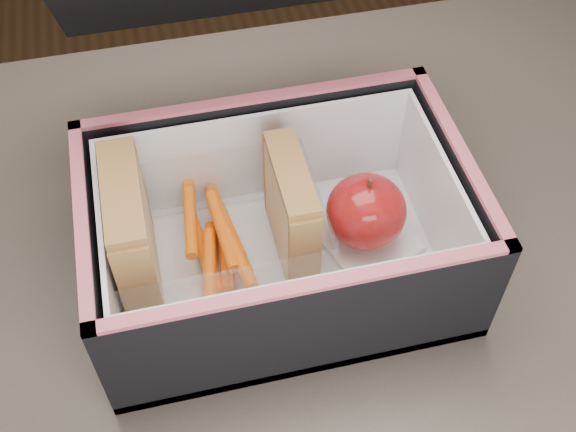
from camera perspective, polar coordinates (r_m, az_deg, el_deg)
name	(u,v)px	position (r m, az deg, el deg)	size (l,w,h in m)	color
kitchen_table	(319,353)	(0.71, 2.44, -10.74)	(1.20, 0.80, 0.75)	#51473C
lunch_bag	(277,220)	(0.60, -0.84, -0.32)	(0.31, 0.34, 0.27)	black
plastic_tub	(215,238)	(0.61, -5.76, -1.75)	(0.18, 0.13, 0.07)	white
sandwich_left	(133,235)	(0.59, -12.17, -1.47)	(0.03, 0.11, 0.12)	tan
sandwich_right	(291,211)	(0.60, 0.24, 0.39)	(0.03, 0.09, 0.10)	tan
carrot_sticks	(215,243)	(0.63, -5.77, -2.16)	(0.05, 0.14, 0.03)	#DD4A0B
paper_napkin	(366,238)	(0.65, 6.17, -1.77)	(0.08, 0.08, 0.01)	white
red_apple	(366,211)	(0.63, 6.19, 0.37)	(0.08, 0.08, 0.07)	#8B0A04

